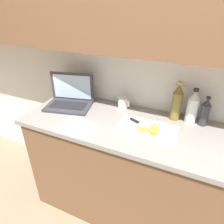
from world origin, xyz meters
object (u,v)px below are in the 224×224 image
object	(u,v)px
bottle_green_soda	(205,112)
bottle_oil_tall	(193,107)
cutting_board	(146,129)
lemon_whole_beside	(154,129)
measuring_cup	(123,103)
laptop	(70,98)
lemon_half_cut	(142,127)
bottle_water_clear	(177,103)
knife	(140,123)

from	to	relation	value
bottle_green_soda	bottle_oil_tall	bearing A→B (deg)	-180.00
cutting_board	bottle_oil_tall	distance (m)	0.37
bottle_green_soda	lemon_whole_beside	bearing A→B (deg)	-137.42
lemon_whole_beside	measuring_cup	world-z (taller)	measuring_cup
cutting_board	lemon_whole_beside	size ratio (longest dim) A/B	5.98
cutting_board	laptop	bearing A→B (deg)	171.85
measuring_cup	bottle_oil_tall	bearing A→B (deg)	0.79
lemon_half_cut	bottle_water_clear	distance (m)	0.33
cutting_board	bottle_green_soda	bearing A→B (deg)	33.55
lemon_half_cut	lemon_whole_beside	bearing A→B (deg)	-9.59
cutting_board	knife	distance (m)	0.07
cutting_board	bottle_oil_tall	xyz separation A→B (m)	(0.27, 0.23, 0.12)
bottle_oil_tall	bottle_water_clear	xyz separation A→B (m)	(-0.11, -0.00, 0.01)
lemon_half_cut	cutting_board	bearing A→B (deg)	41.12
cutting_board	lemon_half_cut	distance (m)	0.04
knife	measuring_cup	size ratio (longest dim) A/B	2.54
laptop	lemon_half_cut	world-z (taller)	laptop
lemon_half_cut	bottle_green_soda	size ratio (longest dim) A/B	0.32
laptop	bottle_green_soda	size ratio (longest dim) A/B	1.91
bottle_green_soda	bottle_oil_tall	world-z (taller)	bottle_oil_tall
bottle_green_soda	measuring_cup	distance (m)	0.63
laptop	bottle_oil_tall	bearing A→B (deg)	-5.84
bottle_oil_tall	cutting_board	bearing A→B (deg)	-138.69
lemon_half_cut	bottle_water_clear	size ratio (longest dim) A/B	0.24
knife	bottle_water_clear	size ratio (longest dim) A/B	0.85
laptop	bottle_water_clear	distance (m)	0.88
lemon_half_cut	bottle_oil_tall	size ratio (longest dim) A/B	0.26
lemon_half_cut	measuring_cup	world-z (taller)	measuring_cup
bottle_green_soda	lemon_half_cut	bearing A→B (deg)	-145.89
lemon_whole_beside	lemon_half_cut	bearing A→B (deg)	170.41
knife	bottle_oil_tall	xyz separation A→B (m)	(0.33, 0.20, 0.11)
knife	lemon_whole_beside	world-z (taller)	lemon_whole_beside
laptop	measuring_cup	xyz separation A→B (m)	(0.44, 0.13, -0.01)
knife	measuring_cup	distance (m)	0.29
bottle_green_soda	measuring_cup	xyz separation A→B (m)	(-0.63, -0.01, -0.05)
bottle_water_clear	laptop	bearing A→B (deg)	-171.26
cutting_board	bottle_water_clear	world-z (taller)	bottle_water_clear
bottle_oil_tall	bottle_water_clear	world-z (taller)	bottle_water_clear
knife	lemon_half_cut	size ratio (longest dim) A/B	3.60
cutting_board	bottle_oil_tall	bearing A→B (deg)	41.31
lemon_whole_beside	bottle_oil_tall	xyz separation A→B (m)	(0.21, 0.27, 0.08)
knife	cutting_board	bearing A→B (deg)	-5.08
knife	lemon_half_cut	bearing A→B (deg)	-34.39
cutting_board	lemon_whole_beside	bearing A→B (deg)	-32.17
laptop	knife	bearing A→B (deg)	-19.69
measuring_cup	cutting_board	bearing A→B (deg)	-39.96
laptop	knife	world-z (taller)	laptop
lemon_half_cut	laptop	bearing A→B (deg)	169.72
lemon_half_cut	bottle_oil_tall	world-z (taller)	bottle_oil_tall
laptop	lemon_half_cut	bearing A→B (deg)	-23.86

